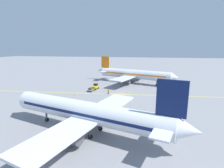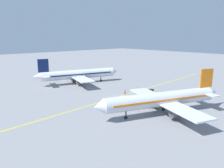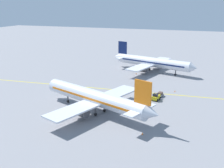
{
  "view_description": "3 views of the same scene",
  "coord_description": "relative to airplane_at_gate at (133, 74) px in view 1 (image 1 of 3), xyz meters",
  "views": [
    {
      "loc": [
        52.89,
        7.48,
        14.74
      ],
      "look_at": [
        -1.08,
        -2.73,
        3.01
      ],
      "focal_mm": 28.0,
      "sensor_mm": 36.0,
      "label": 1
    },
    {
      "loc": [
        -48.43,
        47.04,
        19.06
      ],
      "look_at": [
        3.34,
        -0.05,
        3.64
      ],
      "focal_mm": 35.0,
      "sensor_mm": 36.0,
      "label": 2
    },
    {
      "loc": [
        -72.66,
        -20.97,
        25.3
      ],
      "look_at": [
        -2.98,
        4.0,
        2.61
      ],
      "focal_mm": 42.0,
      "sensor_mm": 36.0,
      "label": 3
    }
  ],
  "objects": [
    {
      "name": "traffic_cone_by_wingtip",
      "position": [
        38.44,
        -0.23,
        -3.43
      ],
      "size": [
        0.32,
        0.32,
        0.55
      ],
      "primitive_type": "cone",
      "color": "orange",
      "rests_on": "ground"
    },
    {
      "name": "airplane_adjacent_stand",
      "position": [
        44.41,
        -4.67,
        0.0
      ],
      "size": [
        28.32,
        34.85,
        10.6
      ],
      "color": "silver",
      "rests_on": "ground"
    },
    {
      "name": "ground_crew_worker",
      "position": [
        19.22,
        -6.34,
        -2.8
      ],
      "size": [
        0.28,
        0.57,
        1.68
      ],
      "color": "#23232D",
      "rests_on": "ground"
    },
    {
      "name": "baggage_cart_trailing",
      "position": [
        16.6,
        -12.91,
        -2.95
      ],
      "size": [
        2.8,
        1.82,
        1.24
      ],
      "color": "gray",
      "rests_on": "ground"
    },
    {
      "name": "ground_plane",
      "position": [
        18.46,
        -2.79,
        -3.71
      ],
      "size": [
        400.0,
        400.0,
        0.0
      ],
      "primitive_type": "plane",
      "color": "gray"
    },
    {
      "name": "traffic_cone_mid_apron",
      "position": [
        -7.31,
        -13.49,
        -3.43
      ],
      "size": [
        0.32,
        0.32,
        0.55
      ],
      "primitive_type": "cone",
      "color": "orange",
      "rests_on": "ground"
    },
    {
      "name": "airplane_at_gate",
      "position": [
        0.0,
        0.0,
        0.0
      ],
      "size": [
        28.05,
        34.3,
        10.6
      ],
      "color": "silver",
      "rests_on": "ground"
    },
    {
      "name": "baggage_tug_white",
      "position": [
        13.36,
        -12.35,
        -2.81
      ],
      "size": [
        3.21,
        2.18,
        2.11
      ],
      "color": "gold",
      "rests_on": "ground"
    },
    {
      "name": "traffic_cone_near_nose",
      "position": [
        22.3,
        -16.43,
        -3.43
      ],
      "size": [
        0.32,
        0.32,
        0.55
      ],
      "primitive_type": "cone",
      "color": "orange",
      "rests_on": "ground"
    },
    {
      "name": "traffic_cone_far_edge",
      "position": [
        5.07,
        3.13,
        -3.43
      ],
      "size": [
        0.32,
        0.32,
        0.55
      ],
      "primitive_type": "cone",
      "color": "orange",
      "rests_on": "ground"
    },
    {
      "name": "apron_yellow_centreline",
      "position": [
        18.46,
        -2.79,
        -3.71
      ],
      "size": [
        9.23,
        119.7,
        0.01
      ],
      "primitive_type": "cube",
      "rotation": [
        0.0,
        0.0,
        0.07
      ],
      "color": "yellow",
      "rests_on": "ground"
    }
  ]
}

